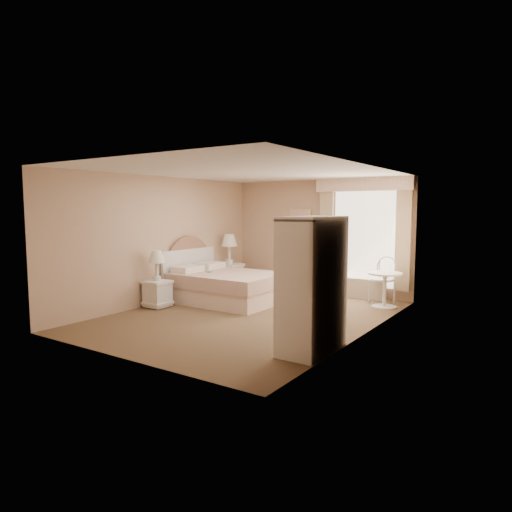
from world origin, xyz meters
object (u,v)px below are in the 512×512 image
Objects in this scene: nightstand_near at (157,286)px; round_table at (385,284)px; nightstand_far at (229,269)px; armoire at (313,296)px; bed at (224,285)px; cafe_chair at (384,276)px.

round_table is at bearing 33.70° from nightstand_near.
nightstand_near is 4.32m from round_table.
nightstand_far is at bearing 90.00° from nightstand_near.
round_table is 3.17m from armoire.
bed is at bearing 147.28° from armoire.
armoire is (3.65, -3.03, 0.26)m from nightstand_far.
nightstand_far is at bearing 140.34° from armoire.
nightstand_far is at bearing -178.02° from round_table.
bed is at bearing -134.34° from cafe_chair.
nightstand_near is 1.60× the size of round_table.
nightstand_near is 4.44m from cafe_chair.
nightstand_far is 4.75m from armoire.
cafe_chair is at bearing 39.46° from nightstand_near.
round_table is (2.87, 1.27, 0.11)m from bed.
armoire reaches higher than nightstand_near.
armoire is at bearing -72.73° from cafe_chair.
armoire is (2.94, -1.89, 0.40)m from bed.
bed is at bearing 57.61° from nightstand_near.
nightstand_far is at bearing -157.18° from cafe_chair.
round_table is at bearing 1.98° from nightstand_far.
round_table is 0.47m from cafe_chair.
armoire is (3.65, -0.76, 0.33)m from nightstand_near.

